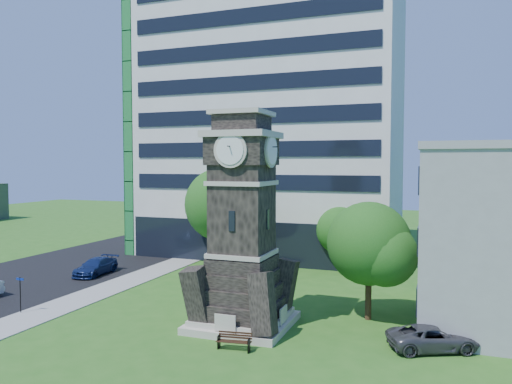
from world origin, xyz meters
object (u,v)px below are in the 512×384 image
at_px(car_east_lot, 433,338).
at_px(street_sign, 20,291).
at_px(clock_tower, 242,234).
at_px(car_street_north, 96,267).
at_px(park_bench, 234,340).

relative_size(car_east_lot, street_sign, 1.95).
xyz_separation_m(clock_tower, car_street_north, (-16.48, 7.94, -4.60)).
xyz_separation_m(clock_tower, park_bench, (0.99, -3.56, -4.81)).
xyz_separation_m(car_east_lot, park_bench, (-9.29, -3.44, -0.15)).
bearing_deg(car_east_lot, car_street_north, 48.31).
bearing_deg(street_sign, car_east_lot, 3.61).
xyz_separation_m(clock_tower, street_sign, (-13.80, -2.61, -3.85)).
distance_m(car_street_north, street_sign, 10.91).
bearing_deg(car_east_lot, clock_tower, 64.41).
bearing_deg(car_street_north, car_east_lot, -21.01).
relative_size(clock_tower, park_bench, 7.10).
bearing_deg(clock_tower, car_street_north, 154.27).
relative_size(clock_tower, car_east_lot, 2.74).
height_order(clock_tower, street_sign, clock_tower).
bearing_deg(clock_tower, street_sign, -169.30).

